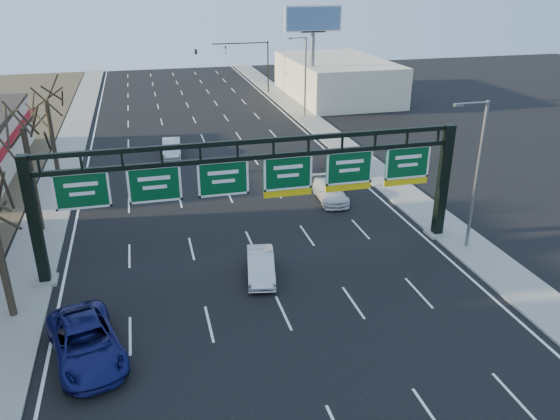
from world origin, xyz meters
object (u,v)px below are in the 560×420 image
object	(u,v)px
sign_gantry	(259,183)
car_white_wagon	(330,191)
car_blue_suv	(86,342)
car_silver_sedan	(261,266)

from	to	relation	value
sign_gantry	car_white_wagon	bearing A→B (deg)	46.49
car_blue_suv	car_silver_sedan	xyz separation A→B (m)	(8.78, 4.88, -0.13)
car_blue_suv	car_silver_sedan	size ratio (longest dim) A/B	1.41
sign_gantry	car_white_wagon	world-z (taller)	sign_gantry
car_silver_sedan	car_white_wagon	bearing A→B (deg)	62.56
car_blue_suv	car_white_wagon	distance (m)	21.68
car_white_wagon	car_silver_sedan	bearing A→B (deg)	-123.80
car_blue_suv	car_white_wagon	bearing A→B (deg)	27.63
car_silver_sedan	sign_gantry	bearing A→B (deg)	88.66
sign_gantry	car_silver_sedan	world-z (taller)	sign_gantry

